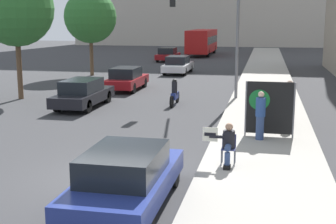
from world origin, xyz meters
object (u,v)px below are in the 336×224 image
Objects in this scene: jogger_on_sidewalk at (260,115)px; traffic_light_pole at (213,21)px; pedestrian_behind at (289,102)px; street_tree_near_curb at (16,9)px; motorcycle_on_road at (175,94)px; street_tree_midblock at (90,17)px; protest_banner at (269,108)px; seated_protester at (228,143)px; parked_car_curbside at (126,177)px; car_on_road_nearest at (83,93)px; city_bus_on_road at (202,41)px; car_on_road_distant at (178,65)px; car_on_road_far_lane at (168,54)px; car_on_road_midblock at (126,79)px.

traffic_light_pole reaches higher than jogger_on_sidewalk.
pedestrian_behind is 0.26× the size of street_tree_near_curb.
motorcycle_on_road is 14.88m from street_tree_midblock.
protest_banner reaches higher than jogger_on_sidewalk.
seated_protester is 6.03m from pedestrian_behind.
protest_banner is (-0.77, -2.04, 0.12)m from pedestrian_behind.
traffic_light_pole is 4.36m from motorcycle_on_road.
street_tree_midblock is (-10.48, 9.65, 0.30)m from traffic_light_pole.
protest_banner is at bearing 64.32° from parked_car_curbside.
seated_protester is 11.55m from car_on_road_nearest.
city_bus_on_road is (1.10, 35.88, 1.06)m from car_on_road_nearest.
motorcycle_on_road is (2.45, -14.09, -0.15)m from car_on_road_distant.
city_bus_on_road is 4.90× the size of motorcycle_on_road.
parked_car_curbside is at bearing -67.46° from street_tree_midblock.
street_tree_midblock is at bearing 123.80° from pedestrian_behind.
car_on_road_far_lane is (-7.25, 23.16, -3.46)m from traffic_light_pole.
motorcycle_on_road is at bearing -134.78° from traffic_light_pole.
car_on_road_midblock is 1.96× the size of motorcycle_on_road.
traffic_light_pole is 7.14m from car_on_road_midblock.
pedestrian_behind is (1.07, 2.56, 0.05)m from jogger_on_sidewalk.
car_on_road_distant is (1.87, 15.61, 0.01)m from car_on_road_nearest.
car_on_road_midblock is at bearing 153.91° from traffic_light_pole.
car_on_road_distant is 14.30m from motorcycle_on_road.
jogger_on_sidewalk is at bearing 64.65° from parked_car_curbside.
traffic_light_pole is at bearing 28.24° from car_on_road_nearest.
jogger_on_sidewalk is 0.29× the size of traffic_light_pole.
jogger_on_sidewalk is 22.73m from street_tree_midblock.
traffic_light_pole is 2.74× the size of motorcycle_on_road.
protest_banner is at bearing -119.05° from pedestrian_behind.
pedestrian_behind is at bearing -43.36° from car_on_road_midblock.
car_on_road_distant is at bearing 92.00° from seated_protester.
pedestrian_behind is at bearing 65.43° from parked_car_curbside.
motorcycle_on_road is at bearing -80.13° from car_on_road_distant.
jogger_on_sidewalk is 0.38× the size of parked_car_curbside.
car_on_road_far_lane is 9.80m from city_bus_on_road.
protest_banner reaches higher than pedestrian_behind.
car_on_road_midblock is (-5.60, 2.74, -3.47)m from traffic_light_pole.
car_on_road_far_lane reaches higher than car_on_road_nearest.
parked_car_curbside is (-2.09, -3.09, -0.13)m from seated_protester.
car_on_road_far_lane is at bearing 76.58° from street_tree_midblock.
parked_car_curbside is at bearing 73.31° from jogger_on_sidewalk.
parked_car_curbside is 27.47m from car_on_road_distant.
car_on_road_nearest is 0.71× the size of street_tree_midblock.
car_on_road_distant is at bearing 104.84° from pedestrian_behind.
protest_banner is at bearing -26.24° from street_tree_near_curb.
street_tree_midblock reaches higher than car_on_road_distant.
protest_banner reaches higher than car_on_road_far_lane.
seated_protester is 0.62× the size of protest_banner.
pedestrian_behind is 0.17× the size of city_bus_on_road.
traffic_light_pole reaches higher than city_bus_on_road.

